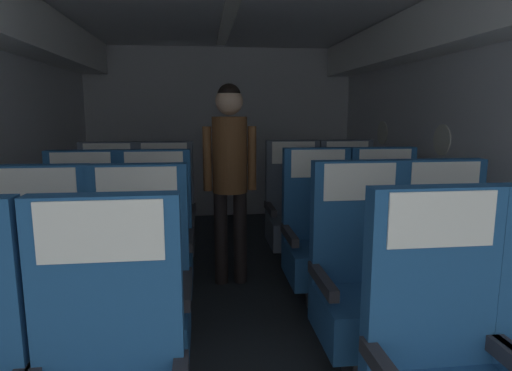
{
  "coord_description": "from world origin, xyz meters",
  "views": [
    {
      "loc": [
        -0.24,
        0.26,
        1.42
      ],
      "look_at": [
        0.12,
        3.27,
        0.9
      ],
      "focal_mm": 30.36,
      "sensor_mm": 36.0,
      "label": 1
    }
  ],
  "objects": [
    {
      "name": "ground",
      "position": [
        0.0,
        3.06,
        -0.01
      ],
      "size": [
        3.78,
        6.52,
        0.02
      ],
      "primitive_type": "cube",
      "color": "#23282D"
    },
    {
      "name": "fuselage_shell",
      "position": [
        0.0,
        3.34,
        1.66
      ],
      "size": [
        3.66,
        6.17,
        2.31
      ],
      "color": "silver",
      "rests_on": "ground"
    },
    {
      "name": "seat_b_left_window",
      "position": [
        -1.07,
        2.37,
        0.49
      ],
      "size": [
        0.52,
        0.5,
        1.16
      ],
      "color": "#38383D",
      "rests_on": "ground"
    },
    {
      "name": "seat_b_left_aisle",
      "position": [
        -0.58,
        2.35,
        0.49
      ],
      "size": [
        0.52,
        0.5,
        1.16
      ],
      "color": "#38383D",
      "rests_on": "ground"
    },
    {
      "name": "seat_b_right_aisle",
      "position": [
        1.07,
        2.36,
        0.49
      ],
      "size": [
        0.52,
        0.5,
        1.16
      ],
      "color": "#38383D",
      "rests_on": "ground"
    },
    {
      "name": "seat_b_right_window",
      "position": [
        0.58,
        2.36,
        0.49
      ],
      "size": [
        0.52,
        0.5,
        1.16
      ],
      "color": "#38383D",
      "rests_on": "ground"
    },
    {
      "name": "seat_c_left_window",
      "position": [
        -1.07,
        3.19,
        0.49
      ],
      "size": [
        0.52,
        0.5,
        1.16
      ],
      "color": "#38383D",
      "rests_on": "ground"
    },
    {
      "name": "seat_c_left_aisle",
      "position": [
        -0.58,
        3.18,
        0.49
      ],
      "size": [
        0.52,
        0.5,
        1.16
      ],
      "color": "#38383D",
      "rests_on": "ground"
    },
    {
      "name": "seat_c_right_aisle",
      "position": [
        1.08,
        3.18,
        0.49
      ],
      "size": [
        0.52,
        0.5,
        1.16
      ],
      "color": "#38383D",
      "rests_on": "ground"
    },
    {
      "name": "seat_c_right_window",
      "position": [
        0.58,
        3.19,
        0.49
      ],
      "size": [
        0.52,
        0.5,
        1.16
      ],
      "color": "#38383D",
      "rests_on": "ground"
    },
    {
      "name": "seat_d_left_window",
      "position": [
        -1.07,
        4.02,
        0.49
      ],
      "size": [
        0.52,
        0.5,
        1.16
      ],
      "color": "#38383D",
      "rests_on": "ground"
    },
    {
      "name": "seat_d_left_aisle",
      "position": [
        -0.58,
        4.01,
        0.49
      ],
      "size": [
        0.52,
        0.5,
        1.16
      ],
      "color": "#38383D",
      "rests_on": "ground"
    },
    {
      "name": "seat_d_right_aisle",
      "position": [
        1.07,
        4.0,
        0.49
      ],
      "size": [
        0.52,
        0.5,
        1.16
      ],
      "color": "#38383D",
      "rests_on": "ground"
    },
    {
      "name": "seat_d_right_window",
      "position": [
        0.57,
        4.02,
        0.49
      ],
      "size": [
        0.52,
        0.5,
        1.16
      ],
      "color": "#38383D",
      "rests_on": "ground"
    },
    {
      "name": "flight_attendant",
      "position": [
        -0.03,
        3.72,
        1.01
      ],
      "size": [
        0.43,
        0.28,
        1.64
      ],
      "rotation": [
        0.0,
        0.0,
        3.4
      ],
      "color": "black",
      "rests_on": "ground"
    }
  ]
}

